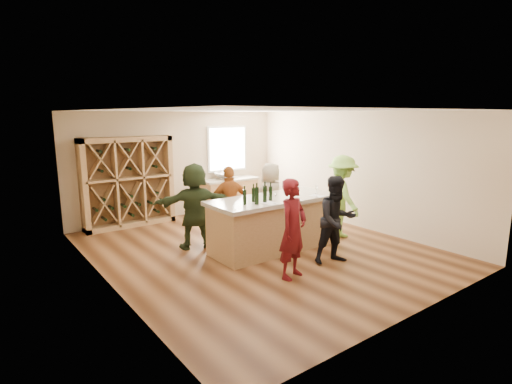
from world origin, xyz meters
TOP-DOWN VIEW (x-y plane):
  - floor at (0.00, 0.00)m, footprint 6.00×7.00m
  - ceiling at (0.00, 0.00)m, footprint 6.00×7.00m
  - wall_back at (0.00, 3.55)m, footprint 6.00×0.10m
  - wall_front at (0.00, -3.55)m, footprint 6.00×0.10m
  - wall_left at (-3.05, 0.00)m, footprint 0.10×7.00m
  - wall_right at (3.05, 0.00)m, footprint 0.10×7.00m
  - window_frame at (1.50, 3.47)m, footprint 1.30×0.06m
  - window_pane at (1.50, 3.44)m, footprint 1.18×0.01m
  - wine_rack at (-1.50, 3.27)m, footprint 2.20×0.45m
  - back_counter_base at (1.40, 3.20)m, footprint 1.60×0.58m
  - back_counter_top at (1.40, 3.20)m, footprint 1.70×0.62m
  - sink at (1.20, 3.20)m, footprint 0.54×0.54m
  - faucet at (1.20, 3.38)m, footprint 0.02×0.02m
  - tasting_counter_base at (0.25, -0.19)m, footprint 2.60×1.00m
  - tasting_counter_top at (0.25, -0.19)m, footprint 2.72×1.12m
  - wine_bottle_a at (-0.58, -0.35)m, footprint 0.07×0.07m
  - wine_bottle_b at (-0.39, -0.48)m, footprint 0.09×0.09m
  - wine_bottle_c at (-0.31, -0.26)m, footprint 0.07×0.07m
  - wine_bottle_d at (-0.15, -0.42)m, footprint 0.09×0.09m
  - wine_bottle_e at (0.03, -0.37)m, footprint 0.09×0.09m
  - wine_glass_a at (-0.08, -0.64)m, footprint 0.09×0.09m
  - wine_glass_b at (0.41, -0.63)m, footprint 0.08×0.08m
  - wine_glass_c at (0.97, -0.68)m, footprint 0.07×0.07m
  - wine_glass_d at (0.71, -0.30)m, footprint 0.07×0.07m
  - wine_glass_e at (1.24, -0.41)m, footprint 0.07×0.07m
  - tasting_menu_a at (-0.13, -0.54)m, footprint 0.27×0.34m
  - tasting_menu_b at (0.46, -0.62)m, footprint 0.30×0.34m
  - tasting_menu_c at (1.08, -0.60)m, footprint 0.28×0.34m
  - person_near_left at (-0.40, -1.51)m, footprint 0.72×0.61m
  - person_near_right at (0.70, -1.48)m, footprint 0.88×0.62m
  - person_server at (2.07, -0.40)m, footprint 0.91×1.31m
  - person_far_mid at (-0.15, 0.81)m, footprint 1.06×0.72m
  - person_far_right at (0.96, 0.78)m, footprint 0.93×0.76m
  - person_far_left at (-0.98, 0.85)m, footprint 1.75×1.07m
  - wine_glass_f at (0.20, 0.01)m, footprint 0.07×0.07m

SIDE VIEW (x-z plane):
  - floor at x=0.00m, z-range -0.10..0.00m
  - back_counter_base at x=1.40m, z-range 0.00..0.86m
  - tasting_counter_base at x=0.25m, z-range 0.00..1.00m
  - person_far_right at x=0.96m, z-range 0.00..1.63m
  - person_near_right at x=0.70m, z-range 0.00..1.64m
  - person_far_mid at x=-0.15m, z-range 0.00..1.64m
  - person_near_left at x=-0.40m, z-range 0.00..1.70m
  - person_far_left at x=-0.98m, z-range 0.00..1.78m
  - back_counter_top at x=1.40m, z-range 0.86..0.92m
  - person_server at x=2.07m, z-range 0.00..1.84m
  - sink at x=1.20m, z-range 0.92..1.11m
  - tasting_counter_top at x=0.25m, z-range 1.00..1.08m
  - faucet at x=1.20m, z-range 0.92..1.22m
  - tasting_menu_a at x=-0.13m, z-range 1.08..1.08m
  - tasting_menu_b at x=0.46m, z-range 1.08..1.08m
  - tasting_menu_c at x=1.08m, z-range 1.08..1.08m
  - wine_rack at x=-1.50m, z-range 0.00..2.20m
  - wine_glass_b at x=0.41m, z-range 1.08..1.24m
  - wine_glass_d at x=0.71m, z-range 1.08..1.25m
  - wine_glass_e at x=1.24m, z-range 1.08..1.25m
  - wine_glass_f at x=0.20m, z-range 1.08..1.26m
  - wine_glass_c at x=0.97m, z-range 1.08..1.27m
  - wine_glass_a at x=-0.08m, z-range 1.08..1.28m
  - wine_bottle_c at x=-0.31m, z-range 1.08..1.35m
  - wine_bottle_e at x=0.03m, z-range 1.08..1.36m
  - wine_bottle_a at x=-0.58m, z-range 1.08..1.36m
  - wine_bottle_d at x=-0.15m, z-range 1.08..1.40m
  - wine_bottle_b at x=-0.39m, z-range 1.08..1.41m
  - wall_back at x=0.00m, z-range 0.00..2.80m
  - wall_front at x=0.00m, z-range 0.00..2.80m
  - wall_left at x=-3.05m, z-range 0.00..2.80m
  - wall_right at x=3.05m, z-range 0.00..2.80m
  - window_frame at x=1.50m, z-range 1.10..2.40m
  - window_pane at x=1.50m, z-range 1.16..2.34m
  - ceiling at x=0.00m, z-range 2.80..2.90m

